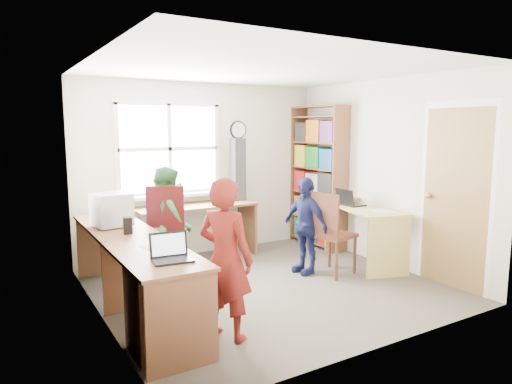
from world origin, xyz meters
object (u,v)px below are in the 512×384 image
Objects in this scene: right_desk at (364,222)px; laptop_right at (349,202)px; bookshelf at (318,180)px; cd_tower at (238,170)px; person_navy at (305,225)px; potted_plant at (176,194)px; l_desk at (164,273)px; crt_monitor at (112,210)px; swivel_chair at (166,246)px; person_red at (225,259)px; person_green at (168,224)px; wooden_chair at (330,231)px; laptop_left at (171,254)px.

laptop_right is at bearing 136.59° from right_desk.
bookshelf is 1.26m from cd_tower.
right_desk is 0.92m from person_navy.
potted_plant is at bearing -143.88° from person_navy.
crt_monitor reaches higher than l_desk.
swivel_chair is 1.71m from person_navy.
swivel_chair is (-2.65, -0.67, -0.51)m from bookshelf.
person_navy is (0.24, -1.29, -0.60)m from cd_tower.
l_desk is at bearing -153.57° from bookshelf.
potted_plant is (-2.15, 0.27, -0.09)m from bookshelf.
cd_tower is 0.64× the size of person_red.
l_desk is at bearing 163.38° from person_green.
bookshelf is 2.06× the size of wooden_chair.
swivel_chair is 1.87m from cd_tower.
bookshelf is at bearing 39.54° from laptop_left.
person_navy is at bearing -167.63° from right_desk.
laptop_right reaches higher than right_desk.
person_navy reaches higher than wooden_chair.
person_green is at bearing 79.12° from laptop_right.
l_desk is 8.91× the size of laptop_right.
wooden_chair is (1.86, -0.56, 0.06)m from swivel_chair.
laptop_right is (2.79, 0.59, 0.35)m from l_desk.
wooden_chair is 3.08× the size of laptop_right.
cd_tower reaches higher than person_green.
wooden_chair is 1.16× the size of cd_tower.
swivel_chair is at bearing 149.72° from wooden_chair.
l_desk is 1.97m from potted_plant.
l_desk is 2.18m from wooden_chair.
person_green is at bearing -178.25° from right_desk.
person_green is (-2.52, -0.40, -0.33)m from bookshelf.
laptop_right is (-0.17, -0.88, -0.20)m from bookshelf.
person_navy is at bearing 32.56° from laptop_left.
bookshelf reaches higher than laptop_right.
person_navy is (-0.19, 0.24, 0.04)m from wooden_chair.
right_desk is 0.74m from wooden_chair.
laptop_left is (0.10, -1.47, -0.13)m from crt_monitor.
l_desk is 1.17m from person_green.
cd_tower is at bearing 45.37° from l_desk.
crt_monitor reaches higher than potted_plant.
bookshelf reaches higher than cd_tower.
bookshelf is 6.52× the size of potted_plant.
person_red is (-1.84, -0.85, 0.14)m from wooden_chair.
crt_monitor is 1.34m from potted_plant.
person_red reaches higher than person_green.
right_desk is 2.51m from potted_plant.
potted_plant is (-2.09, 1.34, 0.36)m from right_desk.
person_green is (0.13, 0.27, 0.18)m from swivel_chair.
person_red is (0.47, -0.03, -0.11)m from laptop_left.
person_red is at bearing -122.46° from cd_tower.
swivel_chair reaches higher than l_desk.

